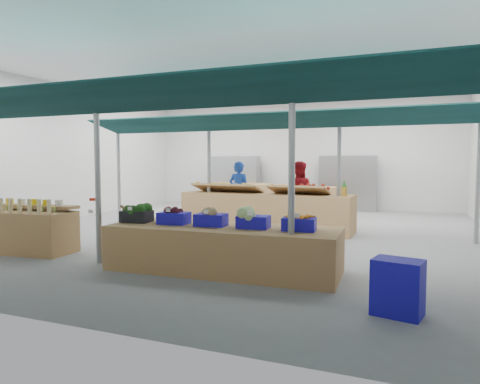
% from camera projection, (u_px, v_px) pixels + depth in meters
% --- Properties ---
extents(floor, '(13.00, 13.00, 0.00)m').
position_uv_depth(floor, '(236.00, 232.00, 10.95)').
color(floor, gray).
rests_on(floor, ground).
extents(hall, '(13.00, 13.00, 13.00)m').
position_uv_depth(hall, '(255.00, 132.00, 12.10)').
color(hall, silver).
rests_on(hall, ground).
extents(pole_grid, '(10.00, 4.60, 3.00)m').
position_uv_depth(pole_grid, '(238.00, 161.00, 8.93)').
color(pole_grid, gray).
rests_on(pole_grid, floor).
extents(awnings, '(9.50, 7.08, 0.30)m').
position_uv_depth(awnings, '(238.00, 114.00, 8.86)').
color(awnings, '#092A29').
rests_on(awnings, pole_grid).
extents(back_shelving_left, '(2.00, 0.50, 2.00)m').
position_uv_depth(back_shelving_left, '(235.00, 182.00, 17.37)').
color(back_shelving_left, '#B23F33').
rests_on(back_shelving_left, floor).
extents(back_shelving_right, '(2.00, 0.50, 2.00)m').
position_uv_depth(back_shelving_right, '(348.00, 184.00, 15.72)').
color(back_shelving_right, '#B23F33').
rests_on(back_shelving_right, floor).
extents(bottle_shelf, '(1.90, 1.25, 1.10)m').
position_uv_depth(bottle_shelf, '(29.00, 230.00, 8.50)').
color(bottle_shelf, '#9B6A44').
rests_on(bottle_shelf, floor).
extents(veg_counter, '(3.84, 1.41, 0.74)m').
position_uv_depth(veg_counter, '(223.00, 249.00, 7.03)').
color(veg_counter, '#9B6A44').
rests_on(veg_counter, floor).
extents(fruit_counter, '(4.58, 1.28, 0.97)m').
position_uv_depth(fruit_counter, '(266.00, 212.00, 11.26)').
color(fruit_counter, '#9B6A44').
rests_on(fruit_counter, floor).
extents(far_counter, '(5.39, 3.28, 0.98)m').
position_uv_depth(far_counter, '(270.00, 198.00, 15.57)').
color(far_counter, '#9B6A44').
rests_on(far_counter, floor).
extents(crate_stack, '(0.62, 0.50, 0.66)m').
position_uv_depth(crate_stack, '(398.00, 287.00, 4.98)').
color(crate_stack, '#1710B0').
rests_on(crate_stack, floor).
extents(vendor_left, '(0.68, 0.46, 1.81)m').
position_uv_depth(vendor_left, '(239.00, 192.00, 12.69)').
color(vendor_left, '#1A3DAA').
rests_on(vendor_left, floor).
extents(vendor_right, '(0.91, 0.73, 1.81)m').
position_uv_depth(vendor_right, '(298.00, 194.00, 12.03)').
color(vendor_right, maroon).
rests_on(vendor_right, floor).
extents(crate_broccoli, '(0.53, 0.42, 0.35)m').
position_uv_depth(crate_broccoli, '(137.00, 213.00, 7.53)').
color(crate_broccoli, black).
rests_on(crate_broccoli, veg_counter).
extents(crate_beets, '(0.53, 0.42, 0.29)m').
position_uv_depth(crate_beets, '(174.00, 216.00, 7.29)').
color(crate_beets, '#1710B0').
rests_on(crate_beets, veg_counter).
extents(crate_celeriac, '(0.53, 0.42, 0.31)m').
position_uv_depth(crate_celeriac, '(211.00, 217.00, 7.06)').
color(crate_celeriac, '#1710B0').
rests_on(crate_celeriac, veg_counter).
extents(crate_cabbage, '(0.53, 0.42, 0.35)m').
position_uv_depth(crate_cabbage, '(253.00, 218.00, 6.81)').
color(crate_cabbage, '#1710B0').
rests_on(crate_cabbage, veg_counter).
extents(crate_carrots, '(0.53, 0.42, 0.29)m').
position_uv_depth(crate_carrots, '(299.00, 223.00, 6.57)').
color(crate_carrots, '#1710B0').
rests_on(crate_carrots, veg_counter).
extents(sparrow, '(0.12, 0.09, 0.11)m').
position_uv_depth(sparrow, '(124.00, 208.00, 7.46)').
color(sparrow, brown).
rests_on(sparrow, crate_broccoli).
extents(pole_ribbon, '(0.12, 0.12, 0.28)m').
position_uv_depth(pole_ribbon, '(92.00, 201.00, 7.92)').
color(pole_ribbon, red).
rests_on(pole_ribbon, pole_grid).
extents(apple_heap_yellow, '(1.96, 0.87, 0.27)m').
position_uv_depth(apple_heap_yellow, '(227.00, 186.00, 11.56)').
color(apple_heap_yellow, '#997247').
rests_on(apple_heap_yellow, fruit_counter).
extents(apple_heap_red, '(1.56, 0.83, 0.27)m').
position_uv_depth(apple_heap_red, '(299.00, 188.00, 10.75)').
color(apple_heap_red, '#997247').
rests_on(apple_heap_red, fruit_counter).
extents(pineapple, '(0.14, 0.14, 0.39)m').
position_uv_depth(pineapple, '(344.00, 189.00, 10.28)').
color(pineapple, '#8C6019').
rests_on(pineapple, fruit_counter).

